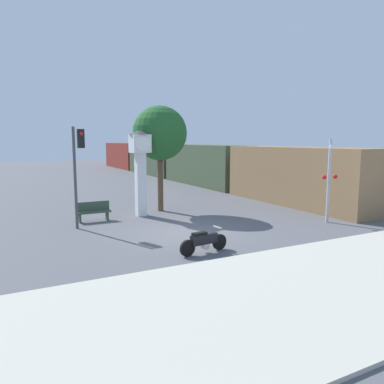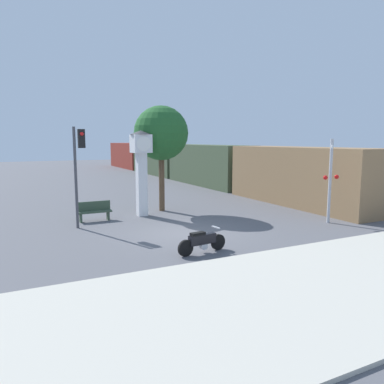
{
  "view_description": "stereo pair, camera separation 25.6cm",
  "coord_description": "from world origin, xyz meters",
  "px_view_note": "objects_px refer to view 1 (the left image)",
  "views": [
    {
      "loc": [
        -6.69,
        -13.48,
        3.8
      ],
      "look_at": [
        0.6,
        0.54,
        1.61
      ],
      "focal_mm": 35.0,
      "sensor_mm": 36.0,
      "label": 1
    },
    {
      "loc": [
        -6.46,
        -13.6,
        3.8
      ],
      "look_at": [
        0.6,
        0.54,
        1.61
      ],
      "focal_mm": 35.0,
      "sensor_mm": 36.0,
      "label": 2
    }
  ],
  "objects_px": {
    "railroad_crossing_signal": "(329,177)",
    "street_tree": "(160,134)",
    "motorcycle": "(204,241)",
    "traffic_light": "(78,159)",
    "bench": "(93,211)",
    "freight_train": "(178,162)",
    "clock_tower": "(140,160)"
  },
  "relations": [
    {
      "from": "motorcycle",
      "to": "bench",
      "type": "distance_m",
      "value": 7.16
    },
    {
      "from": "motorcycle",
      "to": "traffic_light",
      "type": "xyz_separation_m",
      "value": [
        -2.99,
        5.65,
        2.59
      ]
    },
    {
      "from": "motorcycle",
      "to": "railroad_crossing_signal",
      "type": "height_order",
      "value": "railroad_crossing_signal"
    },
    {
      "from": "freight_train",
      "to": "street_tree",
      "type": "bearing_deg",
      "value": -118.45
    },
    {
      "from": "railroad_crossing_signal",
      "to": "bench",
      "type": "relative_size",
      "value": 2.42
    },
    {
      "from": "motorcycle",
      "to": "traffic_light",
      "type": "distance_m",
      "value": 6.9
    },
    {
      "from": "traffic_light",
      "to": "bench",
      "type": "xyz_separation_m",
      "value": [
        0.82,
        1.17,
        -2.51
      ]
    },
    {
      "from": "freight_train",
      "to": "street_tree",
      "type": "xyz_separation_m",
      "value": [
        -8.16,
        -15.06,
        2.44
      ]
    },
    {
      "from": "bench",
      "to": "street_tree",
      "type": "bearing_deg",
      "value": 14.14
    },
    {
      "from": "freight_train",
      "to": "traffic_light",
      "type": "distance_m",
      "value": 21.5
    },
    {
      "from": "traffic_light",
      "to": "street_tree",
      "type": "bearing_deg",
      "value": 24.64
    },
    {
      "from": "motorcycle",
      "to": "street_tree",
      "type": "relative_size",
      "value": 0.34
    },
    {
      "from": "motorcycle",
      "to": "freight_train",
      "type": "xyz_separation_m",
      "value": [
        9.84,
        22.86,
        1.3
      ]
    },
    {
      "from": "motorcycle",
      "to": "clock_tower",
      "type": "bearing_deg",
      "value": 80.45
    },
    {
      "from": "clock_tower",
      "to": "bench",
      "type": "bearing_deg",
      "value": -175.48
    },
    {
      "from": "railroad_crossing_signal",
      "to": "freight_train",
      "type": "bearing_deg",
      "value": 83.66
    },
    {
      "from": "traffic_light",
      "to": "freight_train",
      "type": "bearing_deg",
      "value": 53.29
    },
    {
      "from": "freight_train",
      "to": "motorcycle",
      "type": "bearing_deg",
      "value": -113.29
    },
    {
      "from": "railroad_crossing_signal",
      "to": "street_tree",
      "type": "distance_m",
      "value": 8.75
    },
    {
      "from": "clock_tower",
      "to": "traffic_light",
      "type": "distance_m",
      "value": 3.55
    },
    {
      "from": "motorcycle",
      "to": "railroad_crossing_signal",
      "type": "bearing_deg",
      "value": 4.54
    },
    {
      "from": "traffic_light",
      "to": "street_tree",
      "type": "relative_size",
      "value": 0.78
    },
    {
      "from": "traffic_light",
      "to": "motorcycle",
      "type": "bearing_deg",
      "value": -62.12
    },
    {
      "from": "motorcycle",
      "to": "freight_train",
      "type": "bearing_deg",
      "value": 59.47
    },
    {
      "from": "street_tree",
      "to": "bench",
      "type": "distance_m",
      "value": 5.39
    },
    {
      "from": "motorcycle",
      "to": "railroad_crossing_signal",
      "type": "xyz_separation_m",
      "value": [
        7.47,
        1.56,
        1.71
      ]
    },
    {
      "from": "clock_tower",
      "to": "railroad_crossing_signal",
      "type": "height_order",
      "value": "clock_tower"
    },
    {
      "from": "railroad_crossing_signal",
      "to": "street_tree",
      "type": "height_order",
      "value": "street_tree"
    },
    {
      "from": "bench",
      "to": "freight_train",
      "type": "bearing_deg",
      "value": 53.17
    },
    {
      "from": "railroad_crossing_signal",
      "to": "street_tree",
      "type": "xyz_separation_m",
      "value": [
        -5.79,
        6.24,
        2.03
      ]
    },
    {
      "from": "traffic_light",
      "to": "railroad_crossing_signal",
      "type": "relative_size",
      "value": 1.13
    },
    {
      "from": "clock_tower",
      "to": "freight_train",
      "type": "bearing_deg",
      "value": 58.9
    }
  ]
}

